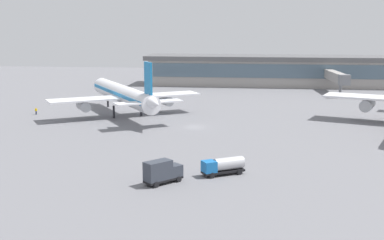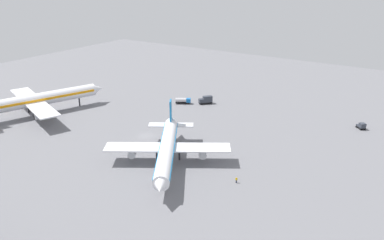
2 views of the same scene
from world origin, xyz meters
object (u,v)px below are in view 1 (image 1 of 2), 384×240
at_px(airplane_taxiing, 124,95).
at_px(fuel_truck, 223,166).
at_px(catering_truck, 162,172).
at_px(ground_crew_worker, 36,111).

height_order(airplane_taxiing, fuel_truck, airplane_taxiing).
relative_size(airplane_taxiing, catering_truck, 7.37).
distance_m(airplane_taxiing, ground_crew_worker, 21.78).
relative_size(fuel_truck, ground_crew_worker, 3.82).
bearing_deg(ground_crew_worker, catering_truck, 6.54).
bearing_deg(catering_truck, ground_crew_worker, 80.38).
bearing_deg(fuel_truck, airplane_taxiing, -91.56).
height_order(catering_truck, fuel_truck, catering_truck).
distance_m(airplane_taxiing, fuel_truck, 53.88).
bearing_deg(ground_crew_worker, fuel_truck, 14.87).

